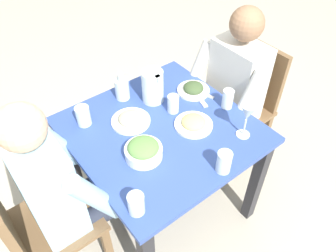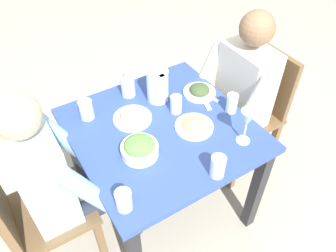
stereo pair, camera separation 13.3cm
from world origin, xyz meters
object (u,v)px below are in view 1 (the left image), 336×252
Objects in this scene: chair_far at (35,226)px; plate_beans at (131,119)px; dining_table at (162,144)px; water_glass_center at (224,162)px; water_pitcher at (153,86)px; oil_carafe at (122,90)px; water_glass_by_pitcher at (83,116)px; diner_near at (225,95)px; diner_far at (69,186)px; chair_near at (244,100)px; salad_bowl at (144,150)px; plate_dolmas at (193,89)px; plate_fries at (194,123)px; wine_glass at (247,114)px; water_glass_near_right at (173,104)px; water_glass_far_left at (136,204)px; water_glass_near_left at (228,99)px.

chair_far reaches higher than plate_beans.
water_glass_center is at bearing -172.06° from dining_table.
plate_beans is (-0.08, 0.20, -0.08)m from water_pitcher.
water_glass_center is 0.67× the size of oil_carafe.
chair_far is 8.23× the size of water_glass_by_pitcher.
oil_carafe is (0.12, 0.12, -0.04)m from water_pitcher.
diner_near is 1.05m from diner_far.
chair_near reaches higher than salad_bowl.
plate_fries is at bearing 138.79° from plate_dolmas.
plate_fries is 0.28m from wine_glass.
water_glass_near_right is at bearing -63.17° from dining_table.
chair_near is 1.19m from water_glass_far_left.
water_pitcher is at bearing -134.89° from oil_carafe.
diner_far is at bearing 68.86° from wine_glass.
plate_fries is 0.98× the size of plate_beans.
chair_near is 0.46m from water_glass_near_left.
dining_table is 8.01× the size of water_glass_center.
diner_far is 10.62× the size of water_glass_center.
water_glass_near_left is at bearing -165.68° from plate_dolmas.
diner_far reaches higher than oil_carafe.
wine_glass is (-0.34, 0.23, 0.22)m from diner_near.
chair_far is 1.13m from wine_glass.
plate_dolmas is at bearing -73.25° from water_glass_near_right.
chair_near is 4.71× the size of plate_dolmas.
diner_near reaches higher than water_glass_far_left.
wine_glass is at bearing 155.79° from water_glass_near_left.
water_glass_far_left is 0.64m from water_glass_near_right.
dining_table is at bearing 116.83° from water_glass_near_right.
water_glass_near_left reaches higher than plate_fries.
water_glass_near_left is (0.00, -0.24, 0.04)m from plate_fries.
water_glass_by_pitcher is at bearing -59.93° from chair_far.
diner_near is 11.65× the size of water_glass_near_right.
dining_table is 0.53m from diner_far.
oil_carafe is at bearing -66.42° from chair_far.
plate_beans is 0.59m from wine_glass.
diner_far is 6.19× the size of water_pitcher.
diner_near is (0.03, -1.25, 0.15)m from chair_far.
salad_bowl is 1.77× the size of water_glass_near_right.
oil_carafe reaches higher than water_glass_center.
plate_dolmas is at bearing -5.08° from wine_glass.
plate_fries is 0.57m from water_glass_far_left.
plate_dolmas is at bearing -91.15° from plate_beans.
water_pitcher is at bearing 43.45° from water_glass_near_left.
plate_beans reaches higher than dining_table.
chair_far is 0.82m from oil_carafe.
oil_carafe is at bearing 5.94° from water_glass_center.
water_glass_near_left is (-0.22, -0.48, 0.04)m from plate_beans.
wine_glass is (-0.50, -0.19, 0.05)m from water_pitcher.
plate_beans is at bearing -75.26° from diner_far.
water_glass_near_right is at bearing 24.26° from wine_glass.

